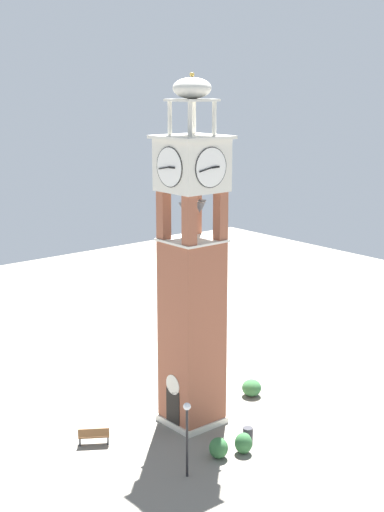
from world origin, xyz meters
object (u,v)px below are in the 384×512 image
Objects in this scene: lamp_post at (187,426)px; trash_bin at (248,435)px; park_bench at (94,436)px; clock_tower at (192,283)px.

trash_bin is at bearing 97.59° from lamp_post.
park_bench is 8.00m from trash_bin.
clock_tower is 23.48× the size of trash_bin.
trash_bin is (4.91, 6.31, -0.08)m from park_bench.
trash_bin is at bearing 52.13° from park_bench.
clock_tower is at bearing -168.99° from trash_bin.
park_bench is at bearing -127.87° from trash_bin.
clock_tower is at bearing 137.86° from lamp_post.
trash_bin is (3.69, 0.72, -7.55)m from clock_tower.
lamp_post is (5.52, 1.70, 2.14)m from park_bench.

